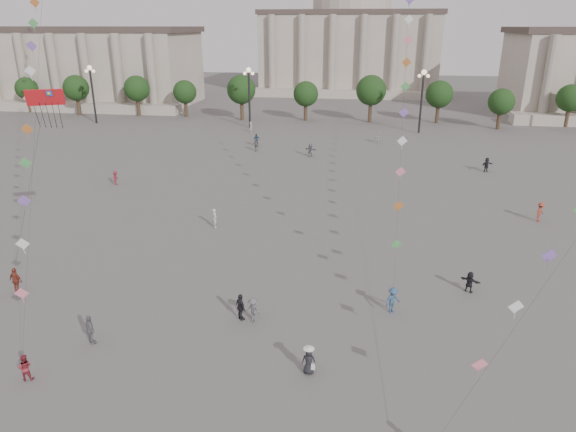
# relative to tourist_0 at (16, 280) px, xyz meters

# --- Properties ---
(ground) EXTENTS (360.00, 360.00, 0.00)m
(ground) POSITION_rel_tourist_0_xyz_m (17.47, -7.78, -0.93)
(ground) COLOR #4F4C4A
(ground) RESTS_ON ground
(hall_west) EXTENTS (84.00, 26.22, 17.20)m
(hall_west) POSITION_rel_tourist_0_xyz_m (-57.53, 86.11, 7.50)
(hall_west) COLOR #A89D8D
(hall_west) RESTS_ON ground
(hall_central) EXTENTS (48.30, 34.30, 35.50)m
(hall_central) POSITION_rel_tourist_0_xyz_m (17.47, 121.44, 13.31)
(hall_central) COLOR #A89D8D
(hall_central) RESTS_ON ground
(tree_row) EXTENTS (137.12, 5.12, 8.00)m
(tree_row) POSITION_rel_tourist_0_xyz_m (17.47, 70.22, 4.47)
(tree_row) COLOR #3C2E1E
(tree_row) RESTS_ON ground
(lamp_post_far_west) EXTENTS (2.00, 0.90, 10.65)m
(lamp_post_far_west) POSITION_rel_tourist_0_xyz_m (-27.53, 62.22, 6.43)
(lamp_post_far_west) COLOR #262628
(lamp_post_far_west) RESTS_ON ground
(lamp_post_mid_west) EXTENTS (2.00, 0.90, 10.65)m
(lamp_post_mid_west) POSITION_rel_tourist_0_xyz_m (2.47, 62.22, 6.43)
(lamp_post_mid_west) COLOR #262628
(lamp_post_mid_west) RESTS_ON ground
(lamp_post_mid_east) EXTENTS (2.00, 0.90, 10.65)m
(lamp_post_mid_east) POSITION_rel_tourist_0_xyz_m (32.47, 62.22, 6.43)
(lamp_post_mid_east) COLOR #262628
(lamp_post_mid_east) RESTS_ON ground
(person_crowd_0) EXTENTS (1.20, 1.05, 1.94)m
(person_crowd_0) POSITION_rel_tourist_0_xyz_m (6.80, 47.85, 0.04)
(person_crowd_0) COLOR #2E4B68
(person_crowd_0) RESTS_ON ground
(person_crowd_3) EXTENTS (1.47, 1.10, 1.54)m
(person_crowd_3) POSITION_rel_tourist_0_xyz_m (31.49, 5.02, -0.15)
(person_crowd_3) COLOR black
(person_crowd_3) RESTS_ON ground
(person_crowd_4) EXTENTS (1.26, 1.48, 1.60)m
(person_crowd_4) POSITION_rel_tourist_0_xyz_m (25.39, 53.24, -0.12)
(person_crowd_4) COLOR silver
(person_crowd_4) RESTS_ON ground
(person_crowd_6) EXTENTS (1.25, 1.00, 1.69)m
(person_crowd_6) POSITION_rel_tourist_0_xyz_m (17.29, -1.20, -0.08)
(person_crowd_6) COLOR #58585C
(person_crowd_6) RESTS_ON ground
(person_crowd_8) EXTENTS (1.31, 1.41, 1.91)m
(person_crowd_8) POSITION_rel_tourist_0_xyz_m (40.49, 20.39, 0.03)
(person_crowd_8) COLOR #953928
(person_crowd_8) RESTS_ON ground
(person_crowd_9) EXTENTS (1.71, 1.40, 1.83)m
(person_crowd_9) POSITION_rel_tourist_0_xyz_m (39.03, 38.08, -0.01)
(person_crowd_9) COLOR black
(person_crowd_9) RESTS_ON ground
(person_crowd_10) EXTENTS (0.62, 0.77, 1.84)m
(person_crowd_10) POSITION_rel_tourist_0_xyz_m (3.57, 58.24, -0.00)
(person_crowd_10) COLOR beige
(person_crowd_10) RESTS_ON ground
(person_crowd_12) EXTENTS (1.83, 1.14, 1.89)m
(person_crowd_12) POSITION_rel_tourist_0_xyz_m (15.83, 42.49, 0.02)
(person_crowd_12) COLOR slate
(person_crowd_12) RESTS_ON ground
(person_crowd_13) EXTENTS (0.68, 0.79, 1.81)m
(person_crowd_13) POSITION_rel_tourist_0_xyz_m (10.23, 14.08, -0.02)
(person_crowd_13) COLOR silver
(person_crowd_13) RESTS_ON ground
(person_crowd_16) EXTENTS (1.09, 0.49, 1.83)m
(person_crowd_16) POSITION_rel_tourist_0_xyz_m (7.48, 44.53, -0.01)
(person_crowd_16) COLOR slate
(person_crowd_16) RESTS_ON ground
(person_crowd_17) EXTENTS (0.65, 1.09, 1.65)m
(person_crowd_17) POSITION_rel_tourist_0_xyz_m (-5.14, 25.27, -0.10)
(person_crowd_17) COLOR maroon
(person_crowd_17) RESTS_ON ground
(tourist_0) EXTENTS (1.16, 0.67, 1.85)m
(tourist_0) POSITION_rel_tourist_0_xyz_m (0.00, 0.00, 0.00)
(tourist_0) COLOR maroon
(tourist_0) RESTS_ON ground
(tourist_1) EXTENTS (1.04, 1.08, 1.81)m
(tourist_1) POSITION_rel_tourist_0_xyz_m (16.45, -1.05, -0.02)
(tourist_1) COLOR black
(tourist_1) RESTS_ON ground
(tourist_3) EXTENTS (1.14, 1.07, 1.89)m
(tourist_3) POSITION_rel_tourist_0_xyz_m (8.36, -5.01, 0.02)
(tourist_3) COLOR slate
(tourist_3) RESTS_ON ground
(kite_flyer_0) EXTENTS (0.89, 0.79, 1.52)m
(kite_flyer_0) POSITION_rel_tourist_0_xyz_m (6.60, -8.60, -0.17)
(kite_flyer_0) COLOR maroon
(kite_flyer_0) RESTS_ON ground
(kite_flyer_1) EXTENTS (1.32, 1.26, 1.80)m
(kite_flyer_1) POSITION_rel_tourist_0_xyz_m (26.04, 1.35, -0.02)
(kite_flyer_1) COLOR #304F6C
(kite_flyer_1) RESTS_ON ground
(hat_person) EXTENTS (0.77, 0.60, 1.69)m
(hat_person) POSITION_rel_tourist_0_xyz_m (21.38, -5.74, -0.09)
(hat_person) COLOR black
(hat_person) RESTS_ON ground
(dragon_kite) EXTENTS (3.22, 1.47, 12.84)m
(dragon_kite) POSITION_rel_tourist_0_xyz_m (4.19, 0.46, 11.88)
(dragon_kite) COLOR red
(dragon_kite) RESTS_ON ground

